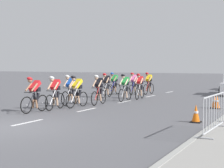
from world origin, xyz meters
TOP-DOWN VIEW (x-y plane):
  - ground_plane at (0.00, 0.00)m, footprint 160.00×160.00m
  - lane_markings_centre at (0.00, 7.08)m, footprint 0.14×21.60m
  - cyclist_lead at (-1.52, 3.27)m, footprint 0.42×1.72m
  - cyclist_second at (-1.31, 4.47)m, footprint 0.45×1.72m
  - cyclist_third at (-0.92, 5.67)m, footprint 0.44×1.72m
  - cyclist_fourth at (-1.85, 6.49)m, footprint 0.43×1.72m
  - cyclist_fifth at (-0.55, 7.14)m, footprint 0.43×1.72m
  - cyclist_sixth at (-0.10, 9.35)m, footprint 0.42×1.72m
  - cyclist_seventh at (0.14, 10.92)m, footprint 0.44×1.72m
  - cyclist_eighth at (-2.05, 10.78)m, footprint 0.44×1.72m
  - cyclist_ninth at (-2.68, 13.09)m, footprint 0.43×1.72m
  - cyclist_tenth at (-1.39, 13.49)m, footprint 0.43×1.72m
  - cyclist_eleventh at (-0.66, 14.41)m, footprint 0.43×1.72m
  - crowd_barrier_front at (6.31, 1.63)m, footprint 0.59×2.32m
  - traffic_cone_near at (5.03, 8.29)m, footprint 0.36×0.36m
  - traffic_cone_mid at (5.17, 8.16)m, footprint 0.36×0.36m
  - traffic_cone_far at (5.26, 3.80)m, footprint 0.36×0.36m

SIDE VIEW (x-z plane):
  - ground_plane at x=0.00m, z-range 0.00..0.00m
  - lane_markings_centre at x=0.00m, z-range 0.00..0.01m
  - traffic_cone_near at x=5.03m, z-range -0.01..0.63m
  - traffic_cone_mid at x=5.17m, z-range -0.01..0.63m
  - traffic_cone_far at x=5.26m, z-range -0.01..0.63m
  - crowd_barrier_front at x=6.31m, z-range 0.11..1.18m
  - cyclist_lead at x=-1.52m, z-range 0.00..1.57m
  - cyclist_second at x=-1.31m, z-range 0.00..1.57m
  - cyclist_third at x=-0.92m, z-range 0.00..1.57m
  - cyclist_fourth at x=-1.85m, z-range 0.00..1.57m
  - cyclist_fifth at x=-0.55m, z-range 0.00..1.57m
  - cyclist_sixth at x=-0.10m, z-range 0.00..1.57m
  - cyclist_seventh at x=0.14m, z-range 0.00..1.57m
  - cyclist_eighth at x=-2.05m, z-range 0.00..1.57m
  - cyclist_ninth at x=-2.68m, z-range 0.00..1.57m
  - cyclist_tenth at x=-1.39m, z-range 0.00..1.57m
  - cyclist_eleventh at x=-0.66m, z-range 0.00..1.57m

